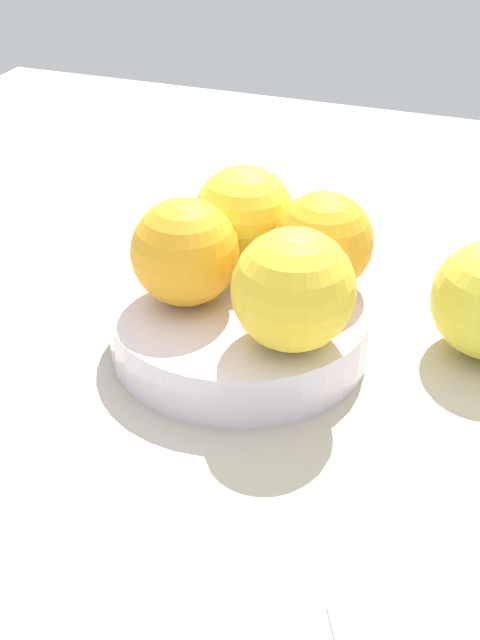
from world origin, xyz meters
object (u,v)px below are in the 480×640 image
(orange_in_bowl_1, at_px, (323,242))
(orange_in_bowl_2, at_px, (293,290))
(fruit_bowl, at_px, (240,326))
(orange_in_bowl_3, at_px, (244,216))
(orange_in_bowl_0, at_px, (185,252))

(orange_in_bowl_1, height_order, orange_in_bowl_2, orange_in_bowl_2)
(fruit_bowl, relative_size, orange_in_bowl_1, 2.60)
(orange_in_bowl_2, height_order, orange_in_bowl_3, orange_in_bowl_2)
(orange_in_bowl_0, xyz_separation_m, orange_in_bowl_2, (-0.03, -0.08, 0.00))
(orange_in_bowl_0, distance_m, orange_in_bowl_2, 0.09)
(fruit_bowl, height_order, orange_in_bowl_0, orange_in_bowl_0)
(orange_in_bowl_1, xyz_separation_m, orange_in_bowl_3, (0.02, 0.06, 0.00))
(orange_in_bowl_1, bearing_deg, orange_in_bowl_2, -178.44)
(orange_in_bowl_2, bearing_deg, fruit_bowl, 54.55)
(fruit_bowl, bearing_deg, orange_in_bowl_2, -125.45)
(orange_in_bowl_0, relative_size, orange_in_bowl_1, 1.05)
(fruit_bowl, xyz_separation_m, orange_in_bowl_0, (-0.01, 0.04, 0.06))
(fruit_bowl, relative_size, orange_in_bowl_2, 2.34)
(orange_in_bowl_1, relative_size, orange_in_bowl_3, 0.95)
(orange_in_bowl_0, height_order, orange_in_bowl_2, orange_in_bowl_2)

